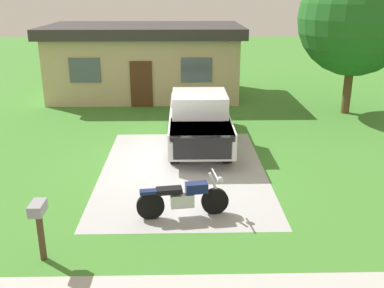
{
  "coord_description": "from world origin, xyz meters",
  "views": [
    {
      "loc": [
        -0.02,
        -12.22,
        5.14
      ],
      "look_at": [
        0.26,
        -0.11,
        0.9
      ],
      "focal_mm": 41.36,
      "sensor_mm": 36.0,
      "label": 1
    }
  ],
  "objects_px": {
    "motorcycle": "(184,198)",
    "neighbor_house": "(145,60)",
    "pickup_truck": "(199,117)",
    "shade_tree": "(356,19)",
    "mailbox": "(39,216)"
  },
  "relations": [
    {
      "from": "neighbor_house",
      "to": "mailbox",
      "type": "bearing_deg",
      "value": -93.72
    },
    {
      "from": "pickup_truck",
      "to": "neighbor_house",
      "type": "bearing_deg",
      "value": 107.53
    },
    {
      "from": "mailbox",
      "to": "neighbor_house",
      "type": "distance_m",
      "value": 14.85
    },
    {
      "from": "motorcycle",
      "to": "pickup_truck",
      "type": "bearing_deg",
      "value": 84.06
    },
    {
      "from": "pickup_truck",
      "to": "shade_tree",
      "type": "relative_size",
      "value": 0.88
    },
    {
      "from": "neighbor_house",
      "to": "shade_tree",
      "type": "bearing_deg",
      "value": -22.77
    },
    {
      "from": "pickup_truck",
      "to": "shade_tree",
      "type": "bearing_deg",
      "value": 30.56
    },
    {
      "from": "pickup_truck",
      "to": "neighbor_house",
      "type": "xyz_separation_m",
      "value": [
        -2.43,
        7.69,
        0.84
      ]
    },
    {
      "from": "pickup_truck",
      "to": "mailbox",
      "type": "relative_size",
      "value": 4.47
    },
    {
      "from": "motorcycle",
      "to": "neighbor_house",
      "type": "distance_m",
      "value": 13.26
    },
    {
      "from": "pickup_truck",
      "to": "shade_tree",
      "type": "distance_m",
      "value": 8.26
    },
    {
      "from": "pickup_truck",
      "to": "mailbox",
      "type": "distance_m",
      "value": 7.87
    },
    {
      "from": "motorcycle",
      "to": "shade_tree",
      "type": "xyz_separation_m",
      "value": [
        7.16,
        9.26,
        3.54
      ]
    },
    {
      "from": "shade_tree",
      "to": "mailbox",
      "type": "bearing_deg",
      "value": -132.27
    },
    {
      "from": "motorcycle",
      "to": "mailbox",
      "type": "xyz_separation_m",
      "value": [
        -2.83,
        -1.74,
        0.51
      ]
    }
  ]
}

